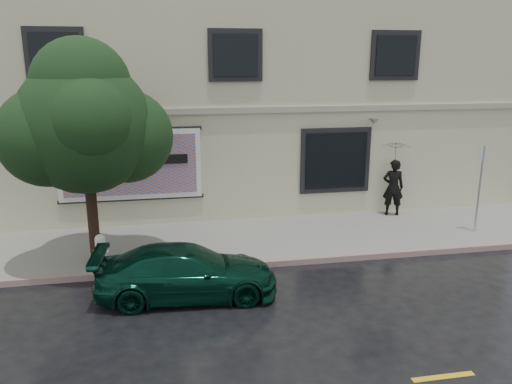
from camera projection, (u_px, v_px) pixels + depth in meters
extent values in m
plane|color=black|center=(269.00, 294.00, 11.18)|extent=(90.00, 90.00, 0.00)
cube|color=gray|center=(246.00, 240.00, 14.25)|extent=(20.00, 3.50, 0.15)
cube|color=gray|center=(257.00, 264.00, 12.59)|extent=(20.00, 0.18, 0.16)
cube|color=#BCBA97|center=(221.00, 103.00, 18.83)|extent=(20.00, 8.00, 7.00)
cube|color=#9E9984|center=(236.00, 110.00, 14.97)|extent=(20.00, 0.12, 0.18)
cube|color=black|center=(335.00, 160.00, 15.96)|extent=(2.30, 0.10, 2.10)
cube|color=black|center=(336.00, 161.00, 15.90)|extent=(2.00, 0.05, 1.80)
cube|color=black|center=(55.00, 55.00, 13.62)|extent=(1.30, 0.05, 1.20)
cube|color=black|center=(236.00, 55.00, 14.50)|extent=(1.30, 0.05, 1.20)
cube|color=black|center=(396.00, 55.00, 15.38)|extent=(1.30, 0.05, 1.20)
cube|color=white|center=(130.00, 165.00, 14.78)|extent=(4.20, 0.06, 2.10)
cube|color=#D4682F|center=(130.00, 165.00, 14.74)|extent=(3.90, 0.04, 1.80)
cube|color=black|center=(132.00, 199.00, 15.08)|extent=(4.30, 0.10, 0.10)
cube|color=black|center=(128.00, 130.00, 14.54)|extent=(4.30, 0.10, 0.10)
cube|color=black|center=(129.00, 161.00, 14.67)|extent=(3.40, 0.02, 0.28)
imported|color=#072F21|center=(187.00, 272.00, 10.92)|extent=(4.04, 1.97, 1.15)
imported|color=black|center=(393.00, 187.00, 16.15)|extent=(0.76, 0.60, 1.84)
imported|color=black|center=(396.00, 148.00, 15.82)|extent=(1.25, 1.25, 0.72)
cylinder|color=#301D15|center=(93.00, 216.00, 12.23)|extent=(0.26, 0.26, 2.41)
sphere|color=black|center=(85.00, 126.00, 11.66)|extent=(3.17, 3.17, 3.17)
cylinder|color=silver|center=(102.00, 266.00, 12.18)|extent=(0.33, 0.33, 0.09)
cylinder|color=silver|center=(101.00, 253.00, 12.09)|extent=(0.25, 0.25, 0.61)
sphere|color=silver|center=(100.00, 239.00, 12.00)|extent=(0.25, 0.25, 0.25)
cylinder|color=silver|center=(101.00, 252.00, 12.08)|extent=(0.36, 0.11, 0.11)
cylinder|color=#A0A3A9|center=(479.00, 189.00, 14.46)|extent=(0.06, 0.06, 2.57)
cube|color=silver|center=(483.00, 154.00, 14.19)|extent=(0.32, 0.04, 0.42)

